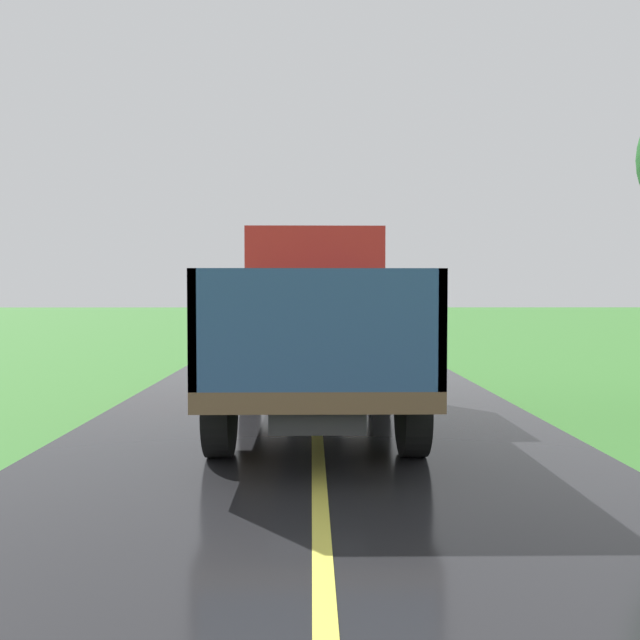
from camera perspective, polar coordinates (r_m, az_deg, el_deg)
name	(u,v)px	position (r m, az deg, el deg)	size (l,w,h in m)	color
banana_truck_near	(315,320)	(9.44, -0.46, -0.03)	(2.38, 5.82, 2.80)	#2D2D30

